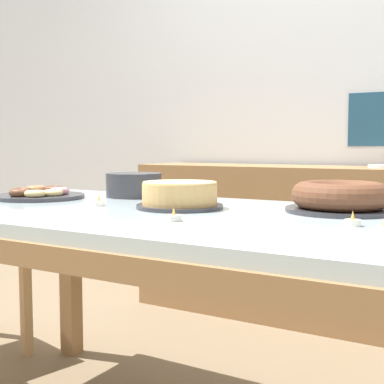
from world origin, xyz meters
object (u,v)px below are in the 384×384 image
Objects in this scene: cake_golden_bundt at (340,197)px; tealight_left_edge at (353,222)px; pastry_platter at (39,194)px; plate_stack at (134,185)px; tealight_centre at (174,217)px; cake_chocolate_round at (180,196)px; tealight_near_cakes at (99,203)px.

cake_golden_bundt reaches higher than tealight_left_edge.
pastry_platter is 1.58× the size of plate_stack.
tealight_left_edge is at bearing 19.34° from tealight_centre.
tealight_centre is at bearing -18.25° from pastry_platter.
plate_stack reaches higher than cake_chocolate_round.
plate_stack is at bearing 146.81° from cake_chocolate_round.
cake_chocolate_round is 6.73× the size of tealight_left_edge.
tealight_left_edge is (0.55, -0.10, -0.03)m from cake_chocolate_round.
tealight_near_cakes is 1.00× the size of tealight_left_edge.
cake_golden_bundt is at bearing 111.42° from tealight_left_edge.
tealight_centre is at bearing -60.99° from cake_chocolate_round.
cake_golden_bundt is at bearing 18.60° from tealight_near_cakes.
tealight_centre is at bearing -22.92° from tealight_near_cakes.
cake_golden_bundt is 7.93× the size of tealight_centre.
tealight_near_cakes and tealight_left_edge have the same top height.
tealight_near_cakes is at bearing -73.21° from plate_stack.
tealight_left_edge is 0.44m from tealight_centre.
plate_stack is at bearing 135.70° from tealight_centre.
tealight_near_cakes is at bearing -161.40° from cake_golden_bundt.
tealight_near_cakes is at bearing -12.81° from pastry_platter.
tealight_left_edge is at bearing -19.93° from plate_stack.
tealight_near_cakes is (-0.71, -0.24, -0.03)m from cake_golden_bundt.
cake_chocolate_round is 0.27m from tealight_near_cakes.
cake_chocolate_round is at bearing 17.11° from tealight_near_cakes.
pastry_platter is at bearing -139.50° from plate_stack.
cake_chocolate_round is at bearing -0.22° from pastry_platter.
cake_golden_bundt is 0.96× the size of pastry_platter.
cake_chocolate_round is 6.73× the size of tealight_near_cakes.
pastry_platter is at bearing 161.75° from tealight_centre.
cake_chocolate_round reaches higher than tealight_left_edge.
plate_stack is (-0.80, 0.07, 0.00)m from cake_golden_bundt.
tealight_centre is (-0.42, -0.15, 0.00)m from tealight_left_edge.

